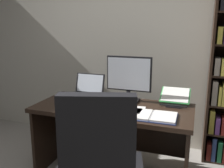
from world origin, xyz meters
The scene contains 10 objects.
wall_back centered at (0.00, 1.97, 1.27)m, with size 5.69×0.12×2.54m, color beige.
desk centered at (-0.01, 1.14, 0.53)m, with size 1.51×0.69×0.73m.
monitor centered at (0.09, 1.29, 0.97)m, with size 0.47×0.16×0.46m.
laptop centered at (-0.39, 1.29, 0.78)m, with size 0.34×0.30×0.24m.
keyboard centered at (0.09, 0.95, 0.75)m, with size 0.42×0.15×0.02m, color black.
computer_mouse centered at (-0.21, 0.95, 0.75)m, with size 0.06×0.10×0.04m, color black.
reading_stand_with_book centered at (0.55, 1.36, 0.80)m, with size 0.29×0.30×0.14m.
open_binder centered at (0.40, 0.90, 0.74)m, with size 0.43×0.28×0.02m.
notepad centered at (0.24, 1.02, 0.74)m, with size 0.15×0.21×0.01m, color silver.
pen centered at (0.26, 1.02, 0.75)m, with size 0.01×0.01×0.14m, color maroon.
Camera 1 is at (0.75, -1.10, 1.49)m, focal length 39.90 mm.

